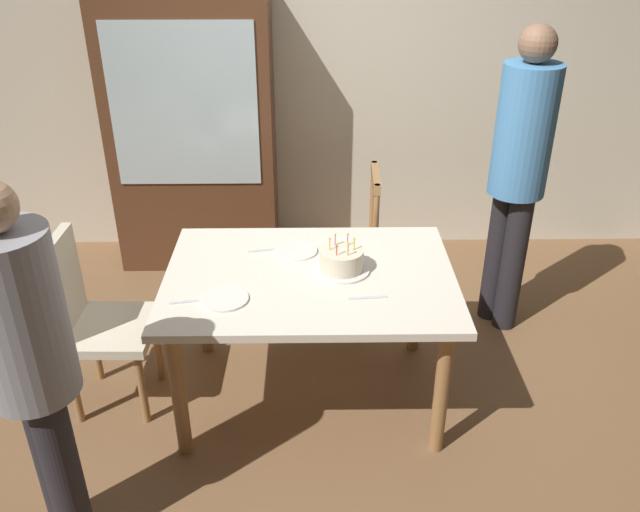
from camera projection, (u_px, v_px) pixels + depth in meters
ground at (311, 393)px, 3.57m from camera, size 6.40×6.40×0.00m
back_wall at (309, 71)px, 4.57m from camera, size 6.40×0.10×2.60m
dining_table at (310, 290)px, 3.26m from camera, size 1.42×1.02×0.75m
birthday_cake at (342, 261)px, 3.22m from camera, size 0.28×0.28×0.18m
plate_near_celebrant at (225, 299)px, 3.01m from camera, size 0.22×0.22×0.01m
plate_far_side at (296, 251)px, 3.41m from camera, size 0.22×0.22×0.01m
fork_near_celebrant at (189, 301)px, 2.99m from camera, size 0.18×0.04×0.01m
fork_far_side at (265, 250)px, 3.42m from camera, size 0.18×0.05×0.01m
fork_near_guest at (367, 298)px, 3.02m from camera, size 0.18×0.03×0.01m
chair_spindle_back at (345, 247)px, 4.08m from camera, size 0.46×0.46×0.95m
chair_upholstered at (90, 315)px, 3.28m from camera, size 0.45×0.45×0.95m
person_celebrant at (30, 361)px, 2.35m from camera, size 0.32×0.32×1.60m
person_guest at (519, 166)px, 3.70m from camera, size 0.32×0.32×1.80m
china_cabinet at (193, 133)px, 4.47m from camera, size 1.10×0.45×1.90m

